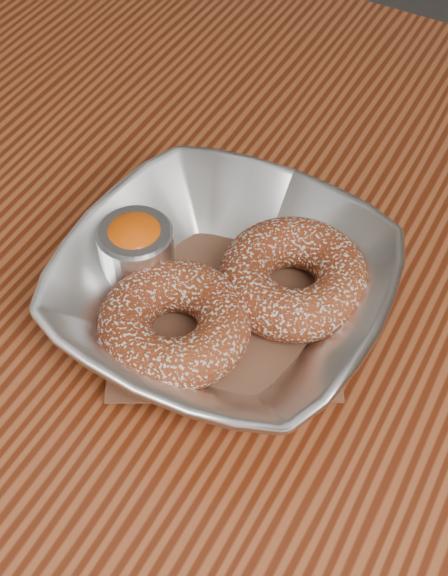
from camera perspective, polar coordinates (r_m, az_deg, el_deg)
The scene contains 6 objects.
table at distance 0.61m, azimuth 4.00°, elevation -8.30°, with size 1.20×0.80×0.75m.
serving_bowl at distance 0.52m, azimuth -0.00°, elevation -0.31°, with size 0.21×0.21×0.05m, color silver.
parchment at distance 0.53m, azimuth -0.00°, elevation -1.46°, with size 0.14×0.14×0.00m, color brown.
donut_back at distance 0.52m, azimuth 4.95°, elevation 0.73°, with size 0.10×0.10×0.03m, color maroon.
donut_front at distance 0.50m, azimuth -3.54°, elevation -2.59°, with size 0.10×0.10×0.03m, color maroon.
ramekin at distance 0.53m, azimuth -6.23°, elevation 2.60°, with size 0.05×0.05×0.05m.
Camera 1 is at (0.12, -0.30, 1.17)m, focal length 50.00 mm.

